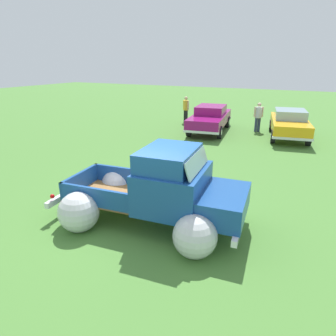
{
  "coord_description": "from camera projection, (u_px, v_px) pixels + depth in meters",
  "views": [
    {
      "loc": [
        3.35,
        -5.56,
        3.73
      ],
      "look_at": [
        0.0,
        1.09,
        1.04
      ],
      "focal_mm": 31.45,
      "sensor_mm": 36.0,
      "label": 1
    }
  ],
  "objects": [
    {
      "name": "show_car_0",
      "position": [
        210.0,
        118.0,
        16.52
      ],
      "size": [
        2.45,
        4.87,
        1.43
      ],
      "rotation": [
        0.0,
        0.0,
        -1.43
      ],
      "color": "black",
      "rests_on": "ground"
    },
    {
      "name": "lane_cone_1",
      "position": [
        172.0,
        182.0,
        8.91
      ],
      "size": [
        0.36,
        0.36,
        0.63
      ],
      "color": "black",
      "rests_on": "ground"
    },
    {
      "name": "vintage_pickup_truck",
      "position": [
        163.0,
        195.0,
        6.96
      ],
      "size": [
        4.79,
        3.13,
        1.96
      ],
      "rotation": [
        0.0,
        0.0,
        0.1
      ],
      "color": "black",
      "rests_on": "ground"
    },
    {
      "name": "show_car_1",
      "position": [
        289.0,
        123.0,
        15.14
      ],
      "size": [
        2.5,
        4.54,
        1.43
      ],
      "rotation": [
        0.0,
        0.0,
        -1.39
      ],
      "color": "black",
      "rests_on": "ground"
    },
    {
      "name": "ground_plane",
      "position": [
        148.0,
        220.0,
        7.35
      ],
      "size": [
        80.0,
        80.0,
        0.0
      ],
      "primitive_type": "plane",
      "color": "#477A33"
    },
    {
      "name": "spectator_0",
      "position": [
        258.0,
        115.0,
        16.41
      ],
      "size": [
        0.5,
        0.47,
        1.62
      ],
      "rotation": [
        0.0,
        0.0,
        5.27
      ],
      "color": "navy",
      "rests_on": "ground"
    },
    {
      "name": "lane_cone_0",
      "position": [
        161.0,
        168.0,
        10.11
      ],
      "size": [
        0.36,
        0.36,
        0.63
      ],
      "color": "black",
      "rests_on": "ground"
    },
    {
      "name": "spectator_1",
      "position": [
        186.0,
        108.0,
        18.89
      ],
      "size": [
        0.51,
        0.46,
        1.67
      ],
      "rotation": [
        0.0,
        0.0,
        4.25
      ],
      "color": "black",
      "rests_on": "ground"
    }
  ]
}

